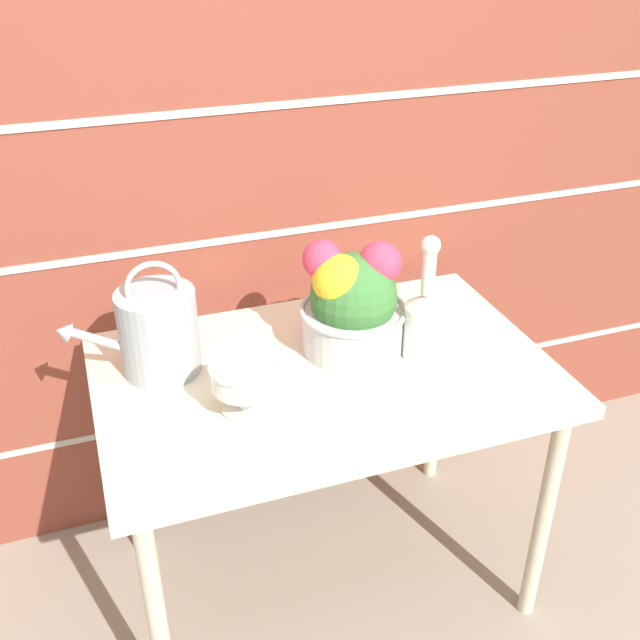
{
  "coord_description": "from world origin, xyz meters",
  "views": [
    {
      "loc": [
        -0.52,
        -1.45,
        1.78
      ],
      "look_at": [
        0.0,
        0.04,
        0.86
      ],
      "focal_mm": 42.0,
      "sensor_mm": 36.0,
      "label": 1
    }
  ],
  "objects_px": {
    "crystal_pedestal_bowl": "(246,379)",
    "glass_decanter": "(425,318)",
    "watering_can": "(157,331)",
    "flower_planter": "(352,303)"
  },
  "relations": [
    {
      "from": "crystal_pedestal_bowl",
      "to": "watering_can",
      "type": "bearing_deg",
      "value": 124.12
    },
    {
      "from": "watering_can",
      "to": "flower_planter",
      "type": "xyz_separation_m",
      "value": [
        0.48,
        -0.06,
        0.02
      ]
    },
    {
      "from": "flower_planter",
      "to": "glass_decanter",
      "type": "xyz_separation_m",
      "value": [
        0.16,
        -0.09,
        -0.03
      ]
    },
    {
      "from": "crystal_pedestal_bowl",
      "to": "flower_planter",
      "type": "bearing_deg",
      "value": 27.68
    },
    {
      "from": "crystal_pedestal_bowl",
      "to": "glass_decanter",
      "type": "xyz_separation_m",
      "value": [
        0.48,
        0.08,
        0.02
      ]
    },
    {
      "from": "watering_can",
      "to": "crystal_pedestal_bowl",
      "type": "xyz_separation_m",
      "value": [
        0.16,
        -0.23,
        -0.03
      ]
    },
    {
      "from": "glass_decanter",
      "to": "crystal_pedestal_bowl",
      "type": "bearing_deg",
      "value": -170.56
    },
    {
      "from": "crystal_pedestal_bowl",
      "to": "glass_decanter",
      "type": "height_order",
      "value": "glass_decanter"
    },
    {
      "from": "watering_can",
      "to": "crystal_pedestal_bowl",
      "type": "distance_m",
      "value": 0.28
    },
    {
      "from": "watering_can",
      "to": "glass_decanter",
      "type": "relative_size",
      "value": 1.02
    }
  ]
}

